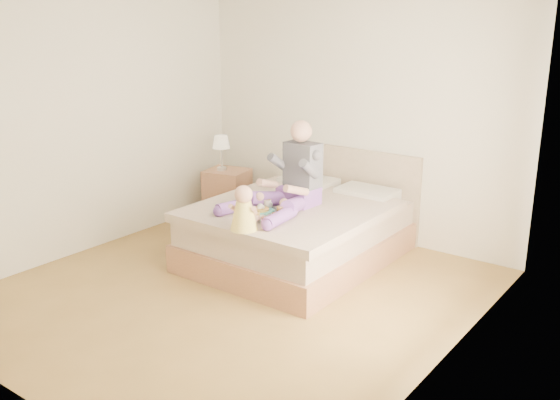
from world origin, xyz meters
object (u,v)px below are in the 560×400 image
Objects in this scene: nightstand at (227,193)px; bed at (302,228)px; tray at (265,212)px; adult at (291,182)px; baby at (244,212)px.

bed is at bearing -32.49° from nightstand.
tray is at bearing -92.58° from bed.
adult is at bearing -88.19° from bed.
bed is 1.64m from nightstand.
baby is (0.10, -0.43, 0.14)m from tray.
tray is 0.47m from baby.
tray is at bearing -90.90° from adult.
tray is (-0.03, -0.58, 0.32)m from bed.
baby is at bearing -58.36° from tray.
baby is at bearing -56.63° from nightstand.
adult is 0.43m from tray.
bed is 0.59m from adult.
bed reaches higher than nightstand.
nightstand is at bearing 157.29° from adult.
baby is at bearing -80.76° from adult.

